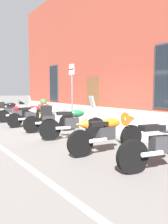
{
  "coord_description": "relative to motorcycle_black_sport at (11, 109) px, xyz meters",
  "views": [
    {
      "loc": [
        7.54,
        -4.83,
        1.52
      ],
      "look_at": [
        -0.27,
        0.7,
        0.64
      ],
      "focal_mm": 36.1,
      "sensor_mm": 36.0,
      "label": 1
    }
  ],
  "objects": [
    {
      "name": "motorcycle_green_touring",
      "position": [
        6.42,
        -0.12,
        0.01
      ],
      "size": [
        1.01,
        2.07,
        1.37
      ],
      "color": "black",
      "rests_on": "ground_plane"
    },
    {
      "name": "barrel_planter",
      "position": [
        -0.18,
        2.05,
        -0.04
      ],
      "size": [
        0.66,
        0.66,
        0.92
      ],
      "color": "brown",
      "rests_on": "sidewalk"
    },
    {
      "name": "sidewalk",
      "position": [
        4.89,
        2.4,
        -0.49
      ],
      "size": [
        29.17,
        2.81,
        0.14
      ],
      "primitive_type": "cube",
      "color": "gray",
      "rests_on": "ground_plane"
    },
    {
      "name": "brick_pub_facade",
      "position": [
        4.89,
        6.38,
        3.49
      ],
      "size": [
        23.17,
        5.25,
        8.11
      ],
      "color": "brown",
      "rests_on": "ground_plane"
    },
    {
      "name": "motorcycle_red_sport",
      "position": [
        3.29,
        -0.05,
        0.0
      ],
      "size": [
        0.62,
        2.04,
        1.03
      ],
      "color": "black",
      "rests_on": "ground_plane"
    },
    {
      "name": "motorcycle_white_sport",
      "position": [
        4.87,
        0.04,
        0.01
      ],
      "size": [
        0.7,
        1.97,
        1.05
      ],
      "color": "black",
      "rests_on": "ground_plane"
    },
    {
      "name": "motorcycle_grey_naked",
      "position": [
        9.82,
        -0.06,
        -0.06
      ],
      "size": [
        0.74,
        2.0,
        1.02
      ],
      "color": "black",
      "rests_on": "ground_plane"
    },
    {
      "name": "motorcycle_silver_touring",
      "position": [
        1.53,
        -0.21,
        -0.02
      ],
      "size": [
        0.98,
        1.93,
        1.29
      ],
      "color": "black",
      "rests_on": "ground_plane"
    },
    {
      "name": "ground_plane",
      "position": [
        4.89,
        1.0,
        -0.56
      ],
      "size": [
        140.0,
        140.0,
        0.0
      ],
      "primitive_type": "plane",
      "color": "#565451"
    },
    {
      "name": "motorcycle_orange_sport",
      "position": [
        8.31,
        -0.11,
        -0.02
      ],
      "size": [
        0.62,
        2.17,
        0.99
      ],
      "color": "black",
      "rests_on": "ground_plane"
    },
    {
      "name": "motorcycle_black_sport",
      "position": [
        0.0,
        0.0,
        0.0
      ],
      "size": [
        0.89,
        2.06,
        1.02
      ],
      "color": "black",
      "rests_on": "ground_plane"
    },
    {
      "name": "parking_sign",
      "position": [
        3.98,
        1.49,
        1.24
      ],
      "size": [
        0.36,
        0.07,
        2.59
      ],
      "color": "#4C4C51",
      "rests_on": "sidewalk"
    }
  ]
}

